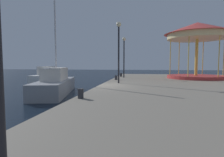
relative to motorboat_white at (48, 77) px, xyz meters
The scene contains 10 objects.
ground_plane 10.27m from the motorboat_white, 42.50° to the right, with size 120.00×120.00×0.00m, color black.
quay_dock 16.77m from the motorboat_white, 24.40° to the right, with size 15.42×28.94×0.80m, color gray.
motorboat_white is the anchor object (origin of this frame).
sailboat_grey 7.45m from the motorboat_white, 57.26° to the right, with size 3.48×7.12×6.87m.
carousel 16.14m from the motorboat_white, ahead, with size 6.24×6.24×5.43m.
lamp_post_mid_promenade 10.71m from the motorboat_white, 32.31° to the right, with size 0.36×0.36×4.47m.
lamp_post_far_end 8.98m from the motorboat_white, ahead, with size 0.36×0.36×4.19m.
bollard_north 8.51m from the motorboat_white, 18.43° to the right, with size 0.24×0.24×0.40m, color #2D2D33.
bollard_south 14.23m from the motorboat_white, 56.24° to the right, with size 0.24×0.24×0.40m, color #2D2D33.
bollard_center 8.19m from the motorboat_white, 11.96° to the left, with size 0.24×0.24×0.40m, color #2D2D33.
Camera 1 is at (2.84, -12.10, 2.20)m, focal length 29.63 mm.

